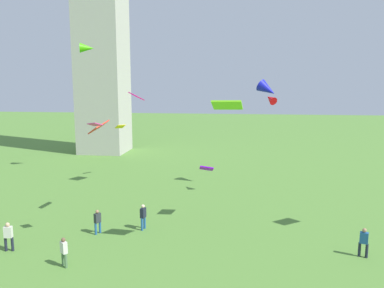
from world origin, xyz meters
name	(u,v)px	position (x,y,z in m)	size (l,w,h in m)	color
person_0	(143,215)	(-2.74, 16.01, 1.03)	(0.37, 0.55, 1.82)	#235693
person_1	(64,250)	(-5.73, 10.06, 0.97)	(0.51, 0.48, 1.71)	#51754C
person_2	(364,241)	(11.23, 13.45, 1.01)	(0.53, 0.41, 1.78)	#1E2333
person_3	(98,220)	(-5.62, 14.86, 0.96)	(0.43, 0.51, 1.69)	#235693
person_4	(8,235)	(-10.01, 11.56, 1.03)	(0.56, 0.35, 1.82)	#1E2333
kite_flying_0	(99,127)	(-6.48, 17.96, 6.98)	(1.35, 1.86, 1.01)	red
kite_flying_1	(227,105)	(3.14, 12.41, 8.97)	(1.75, 1.22, 0.60)	#7CDE20
kite_flying_2	(267,89)	(6.30, 27.04, 9.61)	(2.34, 2.05, 1.83)	#161AC9
kite_flying_3	(136,96)	(-5.92, 26.39, 8.96)	(1.29, 1.80, 0.88)	#DE1377
kite_flying_5	(95,124)	(-4.82, 13.04, 7.71)	(1.01, 0.92, 0.33)	#E5338C
kite_flying_6	(87,48)	(-12.65, 31.37, 13.91)	(1.74, 1.45, 1.09)	#43BB0D
kite_flying_7	(270,99)	(6.38, 24.18, 8.86)	(1.20, 1.37, 1.02)	red
kite_flying_8	(206,168)	(1.46, 18.56, 3.94)	(1.19, 1.46, 0.71)	#7C07E5
kite_flying_9	(120,127)	(-8.79, 30.08, 5.62)	(1.11, 1.17, 0.45)	yellow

